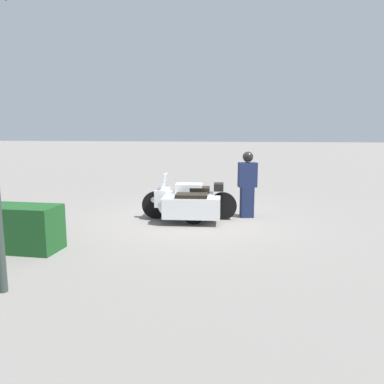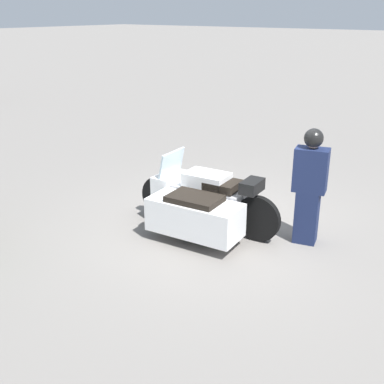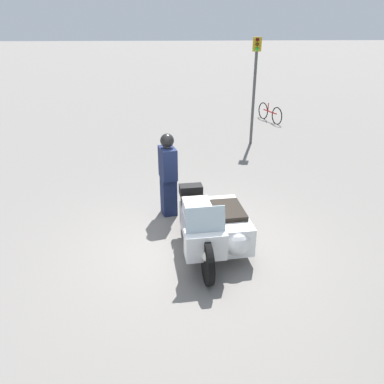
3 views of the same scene
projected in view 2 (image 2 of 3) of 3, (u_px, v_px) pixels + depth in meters
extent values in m
plane|color=slate|center=(219.00, 228.00, 7.68)|extent=(160.00, 160.00, 0.00)
cylinder|color=black|center=(161.00, 197.00, 8.00)|extent=(0.72, 0.17, 0.71)
cylinder|color=black|center=(257.00, 219.00, 7.15)|extent=(0.72, 0.17, 0.71)
cylinder|color=black|center=(198.00, 226.00, 7.08)|extent=(0.56, 0.15, 0.55)
cube|color=#B7B7BC|center=(207.00, 200.00, 7.53)|extent=(1.27, 0.59, 0.45)
cube|color=white|center=(207.00, 180.00, 7.42)|extent=(0.71, 0.51, 0.24)
cube|color=black|center=(223.00, 185.00, 7.29)|extent=(0.53, 0.49, 0.12)
cube|color=white|center=(170.00, 187.00, 7.84)|extent=(0.38, 0.67, 0.44)
cube|color=silver|center=(172.00, 163.00, 7.67)|extent=(0.17, 0.62, 0.40)
sphere|color=white|center=(159.00, 188.00, 7.97)|extent=(0.18, 0.18, 0.18)
cube|color=white|center=(195.00, 217.00, 7.06)|extent=(1.44, 0.74, 0.50)
sphere|color=white|center=(162.00, 207.00, 7.33)|extent=(0.47, 0.48, 0.48)
cube|color=black|center=(195.00, 199.00, 6.95)|extent=(0.81, 0.59, 0.09)
cube|color=black|center=(252.00, 186.00, 7.03)|extent=(0.28, 0.45, 0.18)
cube|color=#192347|center=(307.00, 216.00, 7.11)|extent=(0.39, 0.36, 0.81)
cube|color=#192347|center=(311.00, 170.00, 6.86)|extent=(0.53, 0.39, 0.64)
sphere|color=tan|center=(314.00, 141.00, 6.70)|extent=(0.22, 0.22, 0.22)
sphere|color=black|center=(314.00, 138.00, 6.69)|extent=(0.27, 0.27, 0.27)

